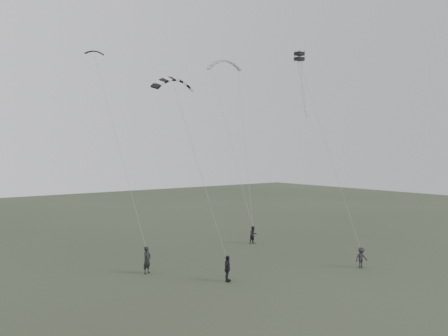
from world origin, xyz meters
TOP-DOWN VIEW (x-y plane):
  - ground at (0.00, 0.00)m, footprint 140.00×140.00m
  - flyer_left at (-5.91, 5.32)m, footprint 0.84×0.71m
  - flyer_right at (7.00, 8.48)m, footprint 0.83×0.65m
  - flyer_center at (-2.52, 0.22)m, footprint 1.08×0.97m
  - flyer_far at (7.68, -3.15)m, footprint 1.13×0.81m
  - kite_dark_small at (-6.81, 12.80)m, footprint 1.64×0.93m
  - kite_pale_large at (7.08, 13.09)m, footprint 3.72×2.39m
  - kite_striped at (-4.17, 4.41)m, footprint 3.22×1.40m
  - kite_box at (7.59, 3.21)m, footprint 0.73×0.77m

SIDE VIEW (x-z plane):
  - ground at x=0.00m, z-range 0.00..0.00m
  - flyer_far at x=7.68m, z-range 0.00..1.57m
  - flyer_right at x=7.00m, z-range 0.00..1.68m
  - flyer_center at x=-2.52m, z-range 0.00..1.76m
  - flyer_left at x=-5.91m, z-range 0.00..1.94m
  - kite_striped at x=-4.17m, z-range 13.30..14.73m
  - kite_box at x=7.59m, z-range 16.60..17.37m
  - kite_dark_small at x=-6.81m, z-range 16.86..17.47m
  - kite_pale_large at x=7.08m, z-range 17.36..18.99m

